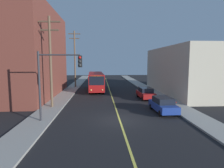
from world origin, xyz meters
The scene contains 13 objects.
ground_plane centered at (0.00, 0.00, 0.00)m, with size 120.00×120.00×0.00m, color black.
sidewalk_left centered at (-7.25, 10.00, 0.07)m, with size 2.50×90.00×0.15m, color gray.
sidewalk_right centered at (7.25, 10.00, 0.07)m, with size 2.50×90.00×0.15m, color gray.
lane_stripe_center centered at (0.00, 15.00, 0.01)m, with size 0.16×60.00×0.01m, color #D8CC4C.
building_left_brick centered at (-13.49, 12.80, 6.50)m, with size 10.00×18.38×13.00m.
building_right_warehouse centered at (14.49, 14.40, 3.82)m, with size 12.00×19.51×7.65m.
city_bus centered at (-2.55, 18.72, 1.82)m, with size 3.06×12.24×3.20m.
parked_car_blue centered at (4.77, 2.25, 0.84)m, with size 1.97×4.47×1.62m.
parked_car_red centered at (4.72, 9.69, 0.84)m, with size 1.96×4.46×1.62m.
utility_pole_near centered at (-7.28, 5.05, 5.70)m, with size 2.40×0.28×10.09m.
utility_pole_mid centered at (-6.88, 22.72, 6.34)m, with size 2.40×0.28×11.32m.
traffic_signal_left_corner centered at (-5.41, -0.26, 4.30)m, with size 3.75×0.48×6.00m.
fire_hydrant centered at (6.85, 4.36, 0.58)m, with size 0.44×0.26×0.84m.
Camera 1 is at (-1.73, -16.81, 5.25)m, focal length 30.58 mm.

